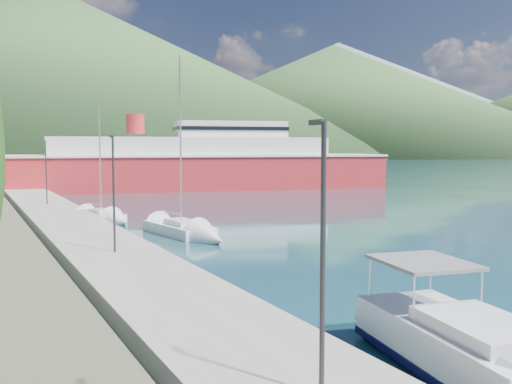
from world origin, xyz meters
TOP-DOWN VIEW (x-y plane):
  - ground at (0.00, 120.00)m, footprint 1400.00×1400.00m
  - quay at (-9.00, 26.00)m, footprint 5.00×88.00m
  - hills_far at (138.59, 618.73)m, footprint 1480.00×900.00m
  - hills_near at (98.04, 372.50)m, footprint 1010.00×520.00m
  - lamp_posts at (-9.00, 15.26)m, footprint 0.15×47.15m
  - motor_cruiser at (-4.10, -7.49)m, footprint 4.59×10.15m
  - sailboat_near at (-2.00, 19.38)m, footprint 3.79×9.67m
  - sailboat_mid at (-5.33, 30.12)m, footprint 4.14×7.52m
  - ferry at (14.18, 62.29)m, footprint 58.92×24.55m

SIDE VIEW (x-z plane):
  - ground at x=0.00m, z-range 0.00..0.00m
  - sailboat_mid at x=-5.33m, z-range -4.97..5.57m
  - sailboat_near at x=-2.00m, z-range -6.45..7.10m
  - quay at x=-9.00m, z-range 0.00..0.80m
  - motor_cruiser at x=-4.10m, z-range -1.21..2.40m
  - ferry at x=14.18m, z-range -2.24..9.21m
  - lamp_posts at x=-9.00m, z-range 1.05..7.11m
  - hills_near at x=98.04m, z-range -8.32..106.68m
  - hills_far at x=138.59m, z-range -12.61..167.39m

